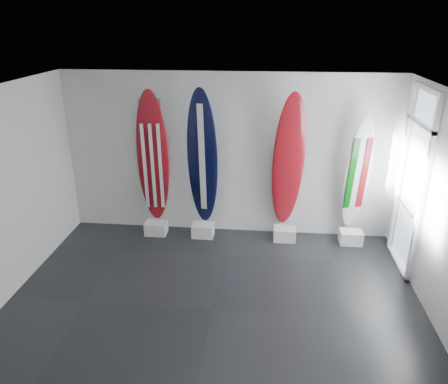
# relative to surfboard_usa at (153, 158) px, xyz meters

# --- Properties ---
(floor) EXTENTS (6.00, 6.00, 0.00)m
(floor) POSITION_rel_surfboard_usa_xyz_m (1.35, -2.28, -1.49)
(floor) COLOR black
(floor) RESTS_ON ground
(ceiling) EXTENTS (6.00, 6.00, 0.00)m
(ceiling) POSITION_rel_surfboard_usa_xyz_m (1.35, -2.28, 1.51)
(ceiling) COLOR white
(ceiling) RESTS_ON wall_back
(wall_back) EXTENTS (6.00, 0.00, 6.00)m
(wall_back) POSITION_rel_surfboard_usa_xyz_m (1.35, 0.22, 0.01)
(wall_back) COLOR silver
(wall_back) RESTS_ON ground
(wall_front) EXTENTS (6.00, 0.00, 6.00)m
(wall_front) POSITION_rel_surfboard_usa_xyz_m (1.35, -4.78, 0.01)
(wall_front) COLOR silver
(wall_front) RESTS_ON ground
(display_block_usa) EXTENTS (0.40, 0.30, 0.24)m
(display_block_usa) POSITION_rel_surfboard_usa_xyz_m (0.00, -0.10, -1.37)
(display_block_usa) COLOR white
(display_block_usa) RESTS_ON floor
(surfboard_usa) EXTENTS (0.59, 0.33, 2.50)m
(surfboard_usa) POSITION_rel_surfboard_usa_xyz_m (0.00, 0.00, 0.00)
(surfboard_usa) COLOR maroon
(surfboard_usa) RESTS_ON display_block_usa
(display_block_navy) EXTENTS (0.40, 0.30, 0.24)m
(display_block_navy) POSITION_rel_surfboard_usa_xyz_m (0.90, -0.10, -1.37)
(display_block_navy) COLOR white
(display_block_navy) RESTS_ON floor
(surfboard_navy) EXTENTS (0.61, 0.34, 2.54)m
(surfboard_navy) POSITION_rel_surfboard_usa_xyz_m (0.90, 0.00, 0.02)
(surfboard_navy) COLOR black
(surfboard_navy) RESTS_ON display_block_navy
(display_block_swiss) EXTENTS (0.40, 0.30, 0.24)m
(display_block_swiss) POSITION_rel_surfboard_usa_xyz_m (2.43, -0.10, -1.37)
(display_block_swiss) COLOR white
(display_block_swiss) RESTS_ON floor
(surfboard_swiss) EXTENTS (0.64, 0.49, 2.51)m
(surfboard_swiss) POSITION_rel_surfboard_usa_xyz_m (2.43, 0.00, 0.00)
(surfboard_swiss) COLOR maroon
(surfboard_swiss) RESTS_ON display_block_swiss
(display_block_italy) EXTENTS (0.40, 0.30, 0.24)m
(display_block_italy) POSITION_rel_surfboard_usa_xyz_m (3.63, -0.10, -1.37)
(display_block_italy) COLOR white
(display_block_italy) RESTS_ON floor
(surfboard_italy) EXTENTS (0.55, 0.42, 2.16)m
(surfboard_italy) POSITION_rel_surfboard_usa_xyz_m (3.63, 0.00, -0.17)
(surfboard_italy) COLOR silver
(surfboard_italy) RESTS_ON display_block_italy
(wall_outlet) EXTENTS (0.09, 0.02, 0.13)m
(wall_outlet) POSITION_rel_surfboard_usa_xyz_m (-1.10, 0.20, -1.14)
(wall_outlet) COLOR silver
(wall_outlet) RESTS_ON wall_back
(glass_door) EXTENTS (0.12, 1.16, 2.85)m
(glass_door) POSITION_rel_surfboard_usa_xyz_m (4.32, -0.73, -0.06)
(glass_door) COLOR white
(glass_door) RESTS_ON floor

